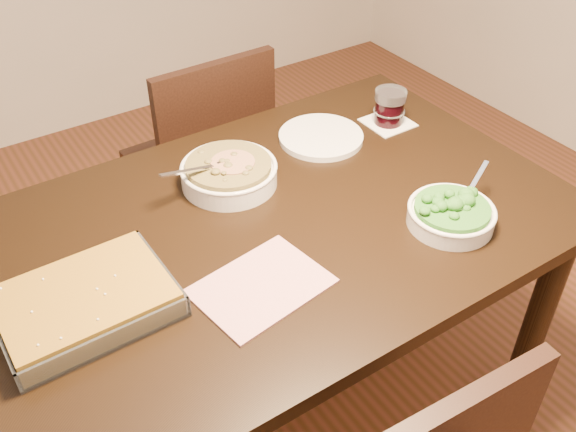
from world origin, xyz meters
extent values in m
plane|color=#492914|center=(0.00, 0.00, 0.00)|extent=(4.00, 4.00, 0.00)
cube|color=black|center=(0.00, 0.00, 0.73)|extent=(1.40, 0.90, 0.04)
cube|color=black|center=(0.00, 0.00, 0.66)|extent=(1.26, 0.76, 0.08)
cylinder|color=black|center=(0.62, -0.37, 0.35)|extent=(0.07, 0.07, 0.71)
cylinder|color=black|center=(-0.62, 0.37, 0.35)|extent=(0.07, 0.07, 0.71)
cylinder|color=black|center=(0.62, 0.37, 0.35)|extent=(0.07, 0.07, 0.71)
cube|color=#AE3147|center=(-0.14, -0.17, 0.75)|extent=(0.29, 0.23, 0.01)
cube|color=white|center=(0.51, 0.19, 0.75)|extent=(0.13, 0.13, 0.00)
cylinder|color=white|center=(-0.01, 0.18, 0.77)|extent=(0.24, 0.24, 0.05)
torus|color=white|center=(-0.01, 0.18, 0.80)|extent=(0.24, 0.24, 0.01)
cylinder|color=#31290D|center=(-0.01, 0.18, 0.80)|extent=(0.21, 0.21, 0.02)
cube|color=silver|center=(-0.09, 0.17, 0.82)|extent=(0.15, 0.04, 0.05)
cylinder|color=maroon|center=(0.00, 0.18, 0.81)|extent=(0.11, 0.11, 0.00)
cylinder|color=white|center=(0.33, -0.24, 0.77)|extent=(0.20, 0.20, 0.04)
torus|color=white|center=(0.33, -0.24, 0.79)|extent=(0.20, 0.20, 0.01)
cylinder|color=#114A13|center=(0.33, -0.24, 0.80)|extent=(0.17, 0.17, 0.02)
cube|color=silver|center=(0.39, -0.21, 0.81)|extent=(0.13, 0.06, 0.04)
cube|color=silver|center=(-0.47, -0.05, 0.75)|extent=(0.34, 0.25, 0.01)
cube|color=#5F3F0D|center=(-0.47, -0.05, 0.78)|extent=(0.32, 0.23, 0.05)
cube|color=silver|center=(-0.47, 0.07, 0.78)|extent=(0.33, 0.01, 0.05)
cube|color=silver|center=(-0.46, -0.17, 0.78)|extent=(0.33, 0.01, 0.05)
cube|color=silver|center=(-0.30, -0.04, 0.78)|extent=(0.01, 0.24, 0.05)
cube|color=silver|center=(-0.63, -0.05, 0.78)|extent=(0.01, 0.24, 0.05)
cylinder|color=black|center=(0.51, 0.19, 0.79)|extent=(0.08, 0.08, 0.07)
cylinder|color=silver|center=(0.51, 0.19, 0.84)|extent=(0.09, 0.09, 0.03)
cylinder|color=silver|center=(0.30, 0.23, 0.76)|extent=(0.23, 0.23, 0.02)
cube|color=black|center=(0.16, 0.77, 0.42)|extent=(0.42, 0.42, 0.04)
cylinder|color=black|center=(0.33, 0.95, 0.20)|extent=(0.04, 0.04, 0.40)
cylinder|color=black|center=(0.34, 0.60, 0.20)|extent=(0.04, 0.04, 0.40)
cylinder|color=black|center=(-0.02, 0.94, 0.20)|extent=(0.04, 0.04, 0.40)
cylinder|color=black|center=(-0.01, 0.59, 0.20)|extent=(0.04, 0.04, 0.40)
cube|color=black|center=(0.16, 0.58, 0.65)|extent=(0.41, 0.04, 0.44)
camera|label=1|loc=(-0.62, -0.99, 1.69)|focal=40.00mm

